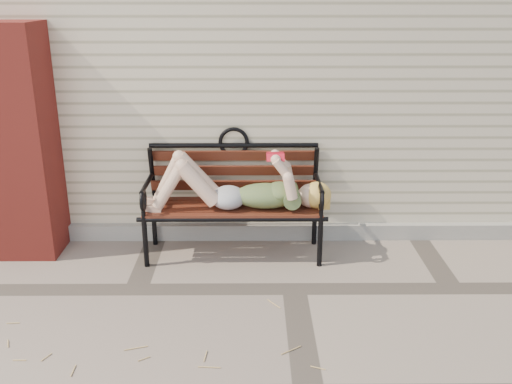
{
  "coord_description": "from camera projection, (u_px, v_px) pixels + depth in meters",
  "views": [
    {
      "loc": [
        -0.33,
        -3.99,
        2.23
      ],
      "look_at": [
        -0.3,
        0.47,
        0.65
      ],
      "focal_mm": 40.0,
      "sensor_mm": 36.0,
      "label": 1
    }
  ],
  "objects": [
    {
      "name": "foundation_strip",
      "position": [
        287.0,
        231.0,
        5.4
      ],
      "size": [
        8.0,
        0.1,
        0.15
      ],
      "primitive_type": "cube",
      "color": "#A19B92",
      "rests_on": "ground"
    },
    {
      "name": "reading_woman",
      "position": [
        234.0,
        187.0,
        4.86
      ],
      "size": [
        1.58,
        0.36,
        0.5
      ],
      "color": "#0A3D48",
      "rests_on": "ground"
    },
    {
      "name": "house_wall",
      "position": [
        280.0,
        55.0,
        6.83
      ],
      "size": [
        8.0,
        4.0,
        3.0
      ],
      "primitive_type": "cube",
      "color": "beige",
      "rests_on": "ground"
    },
    {
      "name": "straw_scatter",
      "position": [
        84.0,
        382.0,
        3.42
      ],
      "size": [
        2.78,
        1.57,
        0.01
      ],
      "color": "tan",
      "rests_on": "ground"
    },
    {
      "name": "garden_bench",
      "position": [
        233.0,
        186.0,
        4.99
      ],
      "size": [
        1.68,
        0.67,
        1.09
      ],
      "color": "black",
      "rests_on": "ground"
    },
    {
      "name": "brick_pillar",
      "position": [
        22.0,
        143.0,
        4.86
      ],
      "size": [
        0.5,
        0.5,
        2.0
      ],
      "primitive_type": "cube",
      "color": "maroon",
      "rests_on": "ground"
    },
    {
      "name": "ground",
      "position": [
        294.0,
        289.0,
        4.51
      ],
      "size": [
        80.0,
        80.0,
        0.0
      ],
      "primitive_type": "plane",
      "color": "gray",
      "rests_on": "ground"
    }
  ]
}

